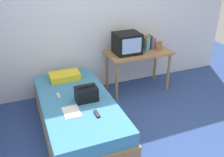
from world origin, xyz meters
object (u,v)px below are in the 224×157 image
(handbag, at_px, (86,94))
(desk, at_px, (138,57))
(bed, at_px, (78,115))
(tv, at_px, (127,43))
(water_bottle, at_px, (147,45))
(pillow, at_px, (65,76))
(remote_dark, at_px, (97,114))
(remote_silver, at_px, (59,96))
(book_row, at_px, (149,43))
(magazine, at_px, (72,112))
(picture_frame, at_px, (159,46))

(handbag, bearing_deg, desk, 34.49)
(bed, xyz_separation_m, tv, (1.13, 0.79, 0.69))
(desk, xyz_separation_m, water_bottle, (0.13, -0.06, 0.21))
(pillow, height_order, remote_dark, pillow)
(desk, xyz_separation_m, remote_dark, (-1.21, -1.23, -0.15))
(remote_dark, bearing_deg, tv, 51.55)
(water_bottle, height_order, remote_silver, water_bottle)
(desk, distance_m, book_row, 0.34)
(magazine, distance_m, remote_silver, 0.46)
(pillow, bearing_deg, magazine, -97.34)
(bed, height_order, remote_silver, remote_silver)
(book_row, bearing_deg, handbag, -148.35)
(picture_frame, bearing_deg, magazine, -152.51)
(handbag, distance_m, remote_dark, 0.39)
(magazine, height_order, remote_dark, remote_dark)
(water_bottle, bearing_deg, book_row, 46.53)
(bed, relative_size, handbag, 6.67)
(pillow, bearing_deg, bed, -88.83)
(tv, bearing_deg, water_bottle, -11.52)
(bed, bearing_deg, book_row, 27.96)
(magazine, bearing_deg, desk, 35.23)
(magazine, bearing_deg, remote_silver, 99.70)
(pillow, height_order, remote_silver, pillow)
(book_row, distance_m, magazine, 2.11)
(pillow, relative_size, remote_dark, 3.04)
(handbag, relative_size, magazine, 1.03)
(tv, distance_m, remote_dark, 1.64)
(tv, distance_m, remote_silver, 1.53)
(pillow, bearing_deg, desk, 3.57)
(handbag, height_order, magazine, handbag)
(book_row, xyz_separation_m, pillow, (-1.63, -0.16, -0.32))
(remote_silver, bearing_deg, tv, 24.24)
(bed, xyz_separation_m, remote_dark, (0.14, -0.44, 0.26))
(tv, bearing_deg, bed, -144.89)
(remote_silver, bearing_deg, desk, 20.78)
(tv, relative_size, book_row, 1.76)
(bed, height_order, water_bottle, water_bottle)
(desk, height_order, remote_dark, desk)
(book_row, relative_size, remote_dark, 1.60)
(picture_frame, relative_size, handbag, 0.56)
(bed, distance_m, desk, 1.62)
(remote_silver, bearing_deg, magazine, -80.30)
(desk, height_order, pillow, desk)
(desk, distance_m, remote_silver, 1.69)
(bed, relative_size, magazine, 6.90)
(remote_dark, bearing_deg, magazine, 148.52)
(desk, height_order, book_row, book_row)
(bed, relative_size, book_row, 8.00)
(book_row, bearing_deg, water_bottle, -133.47)
(pillow, xyz_separation_m, handbag, (0.14, -0.76, 0.05))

